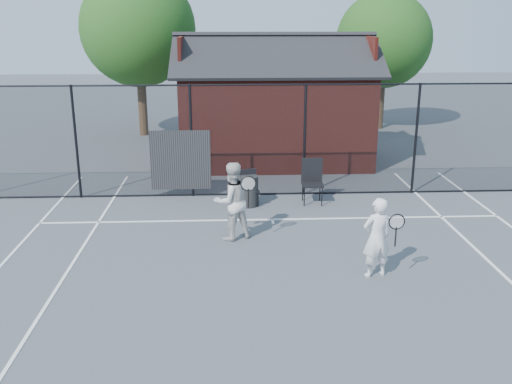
{
  "coord_description": "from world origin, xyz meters",
  "views": [
    {
      "loc": [
        -0.99,
        -9.8,
        4.64
      ],
      "look_at": [
        -0.45,
        1.69,
        1.1
      ],
      "focal_mm": 40.0,
      "sensor_mm": 36.0,
      "label": 1
    }
  ],
  "objects_px": {
    "player_back": "(232,201)",
    "chair_right": "(250,189)",
    "player_front": "(377,238)",
    "waste_bin": "(248,191)",
    "chair_left": "(313,182)",
    "clubhouse": "(274,112)"
  },
  "relations": [
    {
      "from": "player_front",
      "to": "chair_right",
      "type": "bearing_deg",
      "value": 117.01
    },
    {
      "from": "waste_bin",
      "to": "clubhouse",
      "type": "bearing_deg",
      "value": 77.94
    },
    {
      "from": "player_back",
      "to": "waste_bin",
      "type": "height_order",
      "value": "player_back"
    },
    {
      "from": "chair_left",
      "to": "clubhouse",
      "type": "bearing_deg",
      "value": 99.48
    },
    {
      "from": "chair_left",
      "to": "chair_right",
      "type": "height_order",
      "value": "chair_left"
    },
    {
      "from": "player_front",
      "to": "waste_bin",
      "type": "height_order",
      "value": "player_front"
    },
    {
      "from": "player_front",
      "to": "waste_bin",
      "type": "distance_m",
      "value": 4.84
    },
    {
      "from": "player_back",
      "to": "chair_right",
      "type": "bearing_deg",
      "value": 78.45
    },
    {
      "from": "clubhouse",
      "to": "player_back",
      "type": "relative_size",
      "value": 3.8
    },
    {
      "from": "player_front",
      "to": "chair_left",
      "type": "bearing_deg",
      "value": 97.18
    },
    {
      "from": "player_front",
      "to": "chair_left",
      "type": "height_order",
      "value": "player_front"
    },
    {
      "from": "clubhouse",
      "to": "chair_right",
      "type": "distance_m",
      "value": 5.13
    },
    {
      "from": "chair_left",
      "to": "chair_right",
      "type": "xyz_separation_m",
      "value": [
        -1.63,
        -0.11,
        -0.11
      ]
    },
    {
      "from": "player_back",
      "to": "chair_left",
      "type": "height_order",
      "value": "player_back"
    },
    {
      "from": "clubhouse",
      "to": "chair_left",
      "type": "relative_size",
      "value": 5.76
    },
    {
      "from": "chair_left",
      "to": "waste_bin",
      "type": "relative_size",
      "value": 1.44
    },
    {
      "from": "waste_bin",
      "to": "player_front",
      "type": "bearing_deg",
      "value": -62.49
    },
    {
      "from": "player_front",
      "to": "waste_bin",
      "type": "bearing_deg",
      "value": 117.51
    },
    {
      "from": "chair_left",
      "to": "waste_bin",
      "type": "bearing_deg",
      "value": -174.19
    },
    {
      "from": "player_front",
      "to": "waste_bin",
      "type": "relative_size",
      "value": 1.96
    },
    {
      "from": "player_back",
      "to": "chair_right",
      "type": "distance_m",
      "value": 2.34
    },
    {
      "from": "player_front",
      "to": "chair_left",
      "type": "relative_size",
      "value": 1.36
    }
  ]
}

